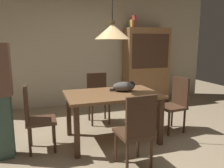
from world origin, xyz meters
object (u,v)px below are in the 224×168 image
at_px(book_red_tall, 133,22).
at_px(dining_table, 112,99).
at_px(chair_left_side, 35,116).
at_px(pendant_lamp, 112,31).
at_px(cat_sleeping, 124,86).
at_px(hutch_bookcase, 146,67).
at_px(chair_near_front, 137,129).
at_px(book_yellow_short, 131,24).
at_px(chair_far_back, 98,95).
at_px(chair_right_side, 175,102).

bearing_deg(book_red_tall, dining_table, -121.51).
bearing_deg(chair_left_side, pendant_lamp, -0.02).
bearing_deg(chair_left_side, dining_table, -0.02).
bearing_deg(cat_sleeping, hutch_bookcase, 54.38).
bearing_deg(book_red_tall, cat_sleeping, -117.20).
bearing_deg(cat_sleeping, dining_table, -164.67).
bearing_deg(chair_near_front, cat_sleeping, 77.18).
distance_m(dining_table, book_yellow_short, 2.55).
bearing_deg(hutch_bookcase, book_yellow_short, 179.80).
distance_m(dining_table, chair_far_back, 0.89).
xyz_separation_m(chair_far_back, book_red_tall, (1.16, 1.02, 1.48)).
bearing_deg(book_red_tall, chair_left_side, -140.39).
bearing_deg(chair_far_back, pendant_lamp, -90.25).
xyz_separation_m(hutch_bookcase, book_yellow_short, (-0.43, 0.00, 1.05)).
distance_m(dining_table, chair_near_front, 0.89).
bearing_deg(book_red_tall, hutch_bookcase, -0.23).
distance_m(dining_table, book_red_tall, 2.60).
xyz_separation_m(chair_left_side, pendant_lamp, (1.13, -0.00, 1.15)).
relative_size(hutch_bookcase, book_red_tall, 6.61).
bearing_deg(book_red_tall, chair_near_front, -112.64).
bearing_deg(pendant_lamp, dining_table, -63.43).
distance_m(chair_left_side, book_red_tall, 3.32).
bearing_deg(pendant_lamp, chair_right_side, 0.38).
xyz_separation_m(dining_table, chair_far_back, (0.00, 0.88, -0.14)).
height_order(chair_left_side, cat_sleeping, chair_left_side).
xyz_separation_m(dining_table, chair_near_front, (0.01, -0.88, -0.14)).
relative_size(chair_near_front, book_red_tall, 3.32).
bearing_deg(chair_left_side, book_yellow_short, 40.32).
distance_m(chair_near_front, book_red_tall, 3.35).
bearing_deg(chair_right_side, dining_table, -179.62).
height_order(chair_far_back, hutch_bookcase, hutch_bookcase).
bearing_deg(dining_table, chair_far_back, 89.75).
bearing_deg(chair_far_back, chair_right_side, -37.76).
bearing_deg(hutch_bookcase, chair_left_side, -144.56).
height_order(dining_table, hutch_bookcase, hutch_bookcase).
distance_m(chair_near_front, chair_far_back, 1.76).
distance_m(chair_near_front, cat_sleeping, 1.01).
distance_m(pendant_lamp, book_red_tall, 2.25).
height_order(dining_table, chair_right_side, chair_right_side).
bearing_deg(hutch_bookcase, cat_sleeping, -125.62).
relative_size(chair_near_front, book_yellow_short, 4.65).
distance_m(dining_table, pendant_lamp, 1.01).
relative_size(chair_left_side, cat_sleeping, 2.31).
xyz_separation_m(pendant_lamp, book_yellow_short, (1.11, 1.90, 0.28)).
distance_m(book_yellow_short, book_red_tall, 0.08).
relative_size(pendant_lamp, hutch_bookcase, 0.70).
relative_size(chair_right_side, book_yellow_short, 4.65).
bearing_deg(pendant_lamp, book_yellow_short, 59.76).
relative_size(dining_table, chair_far_back, 1.51).
height_order(chair_near_front, book_yellow_short, book_yellow_short).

